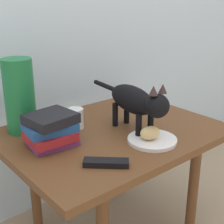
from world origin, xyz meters
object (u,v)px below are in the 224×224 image
Objects in this scene: bread_roll at (150,133)px; candle_jar at (75,120)px; plate at (152,140)px; side_table at (112,144)px; tv_remote at (106,163)px; book_stack at (51,130)px; green_vase at (20,96)px; cat at (137,101)px.

bread_roll is 0.94× the size of candle_jar.
candle_jar is at bearing 116.36° from plate.
plate is 2.22× the size of candle_jar.
tv_remote is (-0.20, -0.21, 0.08)m from side_table.
plate is 0.38m from book_stack.
green_vase is (-0.02, 0.20, 0.09)m from book_stack.
bread_roll is 0.27× the size of green_vase.
plate is 0.17m from cat.
tv_remote is (0.06, -0.25, -0.05)m from book_stack.
tv_remote is at bearing -79.55° from green_vase.
candle_jar is at bearing 26.84° from book_stack.
bread_roll is at bearing -79.27° from side_table.
cat is 1.59× the size of green_vase.
green_vase is at bearing 138.31° from cat.
candle_jar is at bearing 130.18° from cat.
green_vase reaches higher than bread_roll.
side_table is 10.27× the size of candle_jar.
green_vase is at bearing 143.55° from tv_remote.
bread_roll is (-0.01, 0.00, 0.03)m from plate.
book_stack is (-0.33, 0.11, -0.07)m from cat.
book_stack reaches higher than plate.
book_stack is (-0.30, 0.22, 0.02)m from bread_roll.
bread_roll is at bearing -35.95° from book_stack.
candle_jar is (0.18, -0.11, -0.11)m from green_vase.
book_stack is at bearing 146.87° from tv_remote.
book_stack is at bearing 144.86° from plate.
bread_roll is 0.24m from tv_remote.
bread_roll is 0.53× the size of tv_remote.
plate is 1.26× the size of tv_remote.
green_vase reaches higher than tv_remote.
bread_roll is at bearing -104.40° from cat.
green_vase reaches higher than plate.
cat is 0.35m from book_stack.
bread_roll is 0.33m from candle_jar.
tv_remote is (-0.10, -0.33, -0.03)m from candle_jar.
book_stack is at bearing -83.84° from green_vase.
side_table is 0.43m from green_vase.
tv_remote is (0.08, -0.44, -0.14)m from green_vase.
cat is (0.06, -0.08, 0.20)m from side_table.
cat is 3.19× the size of tv_remote.
tv_remote is at bearing -152.90° from cat.
book_stack reaches higher than side_table.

